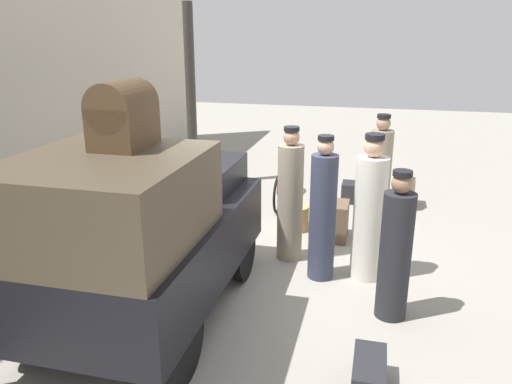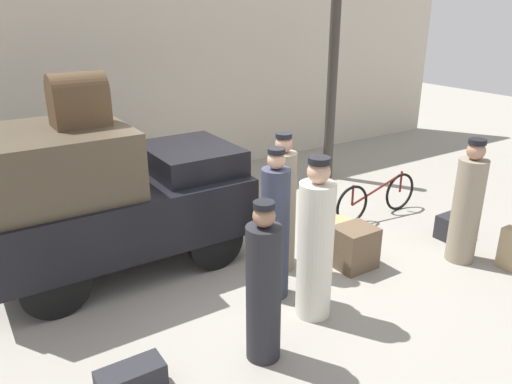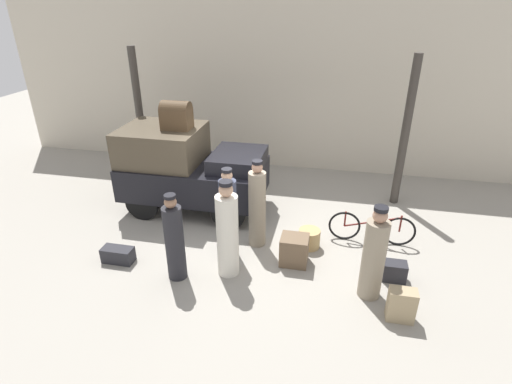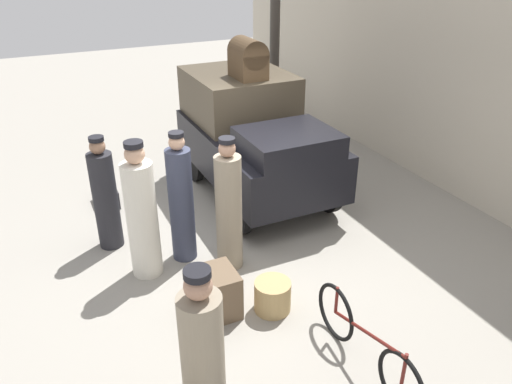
{
  "view_description": "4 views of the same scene",
  "coord_description": "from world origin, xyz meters",
  "px_view_note": "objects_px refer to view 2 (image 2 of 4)",
  "views": [
    {
      "loc": [
        -5.89,
        -1.32,
        2.97
      ],
      "look_at": [
        0.2,
        0.2,
        0.95
      ],
      "focal_mm": 35.0,
      "sensor_mm": 36.0,
      "label": 1
    },
    {
      "loc": [
        -3.14,
        -4.96,
        3.29
      ],
      "look_at": [
        0.2,
        0.2,
        0.95
      ],
      "focal_mm": 35.0,
      "sensor_mm": 36.0,
      "label": 2
    },
    {
      "loc": [
        1.71,
        -6.99,
        4.57
      ],
      "look_at": [
        0.2,
        0.2,
        0.95
      ],
      "focal_mm": 28.0,
      "sensor_mm": 36.0,
      "label": 3
    },
    {
      "loc": [
        5.48,
        -2.31,
        3.95
      ],
      "look_at": [
        0.2,
        0.2,
        0.95
      ],
      "focal_mm": 35.0,
      "sensor_mm": 36.0,
      "label": 4
    }
  ],
  "objects_px": {
    "truck": "(104,194)",
    "porter_carrying_trunk": "(467,207)",
    "porter_lifting_near_truck": "(275,230)",
    "porter_with_bicycle": "(264,289)",
    "suitcase_tan_flat": "(450,227)",
    "trunk_umber_medium": "(355,247)",
    "porter_standing_middle": "(315,246)",
    "trunk_large_brown": "(131,382)",
    "wicker_basket": "(337,233)",
    "conductor_in_dark_uniform": "(282,208)",
    "bicycle": "(377,198)",
    "trunk_on_truck_roof": "(78,100)"
  },
  "relations": [
    {
      "from": "trunk_on_truck_roof",
      "to": "bicycle",
      "type": "bearing_deg",
      "value": -9.21
    },
    {
      "from": "truck",
      "to": "trunk_umber_medium",
      "type": "height_order",
      "value": "truck"
    },
    {
      "from": "suitcase_tan_flat",
      "to": "trunk_umber_medium",
      "type": "distance_m",
      "value": 1.82
    },
    {
      "from": "suitcase_tan_flat",
      "to": "trunk_on_truck_roof",
      "type": "distance_m",
      "value": 5.44
    },
    {
      "from": "truck",
      "to": "bicycle",
      "type": "bearing_deg",
      "value": -9.58
    },
    {
      "from": "truck",
      "to": "trunk_large_brown",
      "type": "bearing_deg",
      "value": -103.82
    },
    {
      "from": "truck",
      "to": "porter_carrying_trunk",
      "type": "distance_m",
      "value": 4.7
    },
    {
      "from": "bicycle",
      "to": "porter_carrying_trunk",
      "type": "distance_m",
      "value": 1.72
    },
    {
      "from": "porter_with_bicycle",
      "to": "suitcase_tan_flat",
      "type": "relative_size",
      "value": 4.09
    },
    {
      "from": "conductor_in_dark_uniform",
      "to": "suitcase_tan_flat",
      "type": "bearing_deg",
      "value": -13.65
    },
    {
      "from": "trunk_on_truck_roof",
      "to": "suitcase_tan_flat",
      "type": "bearing_deg",
      "value": -21.65
    },
    {
      "from": "porter_with_bicycle",
      "to": "suitcase_tan_flat",
      "type": "height_order",
      "value": "porter_with_bicycle"
    },
    {
      "from": "bicycle",
      "to": "trunk_large_brown",
      "type": "relative_size",
      "value": 2.91
    },
    {
      "from": "truck",
      "to": "conductor_in_dark_uniform",
      "type": "bearing_deg",
      "value": -32.95
    },
    {
      "from": "trunk_on_truck_roof",
      "to": "trunk_umber_medium",
      "type": "bearing_deg",
      "value": -30.99
    },
    {
      "from": "truck",
      "to": "porter_with_bicycle",
      "type": "relative_size",
      "value": 1.95
    },
    {
      "from": "porter_lifting_near_truck",
      "to": "porter_with_bicycle",
      "type": "xyz_separation_m",
      "value": [
        -0.73,
        -0.86,
        -0.09
      ]
    },
    {
      "from": "porter_standing_middle",
      "to": "trunk_umber_medium",
      "type": "bearing_deg",
      "value": 25.4
    },
    {
      "from": "porter_lifting_near_truck",
      "to": "bicycle",
      "type": "bearing_deg",
      "value": 20.3
    },
    {
      "from": "porter_with_bicycle",
      "to": "wicker_basket",
      "type": "bearing_deg",
      "value": 32.87
    },
    {
      "from": "porter_carrying_trunk",
      "to": "conductor_in_dark_uniform",
      "type": "relative_size",
      "value": 0.93
    },
    {
      "from": "wicker_basket",
      "to": "conductor_in_dark_uniform",
      "type": "relative_size",
      "value": 0.24
    },
    {
      "from": "wicker_basket",
      "to": "porter_lifting_near_truck",
      "type": "xyz_separation_m",
      "value": [
        -1.5,
        -0.59,
        0.65
      ]
    },
    {
      "from": "bicycle",
      "to": "porter_lifting_near_truck",
      "type": "distance_m",
      "value": 2.94
    },
    {
      "from": "truck",
      "to": "porter_with_bicycle",
      "type": "height_order",
      "value": "truck"
    },
    {
      "from": "trunk_on_truck_roof",
      "to": "porter_standing_middle",
      "type": "bearing_deg",
      "value": -52.46
    },
    {
      "from": "wicker_basket",
      "to": "bicycle",
      "type": "bearing_deg",
      "value": 18.97
    },
    {
      "from": "truck",
      "to": "porter_carrying_trunk",
      "type": "height_order",
      "value": "truck"
    },
    {
      "from": "wicker_basket",
      "to": "suitcase_tan_flat",
      "type": "height_order",
      "value": "wicker_basket"
    },
    {
      "from": "trunk_large_brown",
      "to": "porter_standing_middle",
      "type": "bearing_deg",
      "value": 3.0
    },
    {
      "from": "porter_with_bicycle",
      "to": "trunk_umber_medium",
      "type": "bearing_deg",
      "value": 22.76
    },
    {
      "from": "porter_carrying_trunk",
      "to": "suitcase_tan_flat",
      "type": "height_order",
      "value": "porter_carrying_trunk"
    },
    {
      "from": "porter_standing_middle",
      "to": "conductor_in_dark_uniform",
      "type": "bearing_deg",
      "value": 73.18
    },
    {
      "from": "truck",
      "to": "porter_standing_middle",
      "type": "xyz_separation_m",
      "value": [
        1.57,
        -2.26,
        -0.19
      ]
    },
    {
      "from": "suitcase_tan_flat",
      "to": "conductor_in_dark_uniform",
      "type": "bearing_deg",
      "value": 166.35
    },
    {
      "from": "porter_carrying_trunk",
      "to": "trunk_umber_medium",
      "type": "bearing_deg",
      "value": 154.69
    },
    {
      "from": "trunk_umber_medium",
      "to": "porter_lifting_near_truck",
      "type": "bearing_deg",
      "value": 179.23
    },
    {
      "from": "wicker_basket",
      "to": "conductor_in_dark_uniform",
      "type": "bearing_deg",
      "value": -174.5
    },
    {
      "from": "conductor_in_dark_uniform",
      "to": "suitcase_tan_flat",
      "type": "distance_m",
      "value": 2.78
    },
    {
      "from": "wicker_basket",
      "to": "suitcase_tan_flat",
      "type": "distance_m",
      "value": 1.74
    },
    {
      "from": "truck",
      "to": "porter_lifting_near_truck",
      "type": "relative_size",
      "value": 1.77
    },
    {
      "from": "truck",
      "to": "porter_lifting_near_truck",
      "type": "distance_m",
      "value": 2.23
    },
    {
      "from": "trunk_umber_medium",
      "to": "truck",
      "type": "bearing_deg",
      "value": 147.44
    },
    {
      "from": "wicker_basket",
      "to": "conductor_in_dark_uniform",
      "type": "distance_m",
      "value": 1.24
    },
    {
      "from": "porter_standing_middle",
      "to": "trunk_large_brown",
      "type": "xyz_separation_m",
      "value": [
        -2.15,
        -0.11,
        -0.7
      ]
    },
    {
      "from": "truck",
      "to": "bicycle",
      "type": "distance_m",
      "value": 4.27
    },
    {
      "from": "porter_standing_middle",
      "to": "truck",
      "type": "bearing_deg",
      "value": 124.72
    },
    {
      "from": "wicker_basket",
      "to": "porter_standing_middle",
      "type": "bearing_deg",
      "value": -140.08
    },
    {
      "from": "conductor_in_dark_uniform",
      "to": "porter_with_bicycle",
      "type": "distance_m",
      "value": 1.79
    },
    {
      "from": "bicycle",
      "to": "porter_carrying_trunk",
      "type": "height_order",
      "value": "porter_carrying_trunk"
    }
  ]
}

